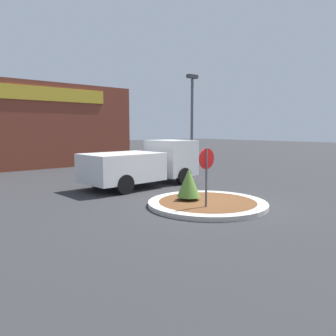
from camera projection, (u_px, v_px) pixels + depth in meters
The scene contains 7 objects.
ground_plane at pixel (207, 206), 11.20m from camera, with size 120.00×120.00×0.00m, color #2D2D30.
traffic_island at pixel (207, 204), 11.19m from camera, with size 4.06×4.06×0.15m.
stop_sign at pixel (206, 168), 10.29m from camera, with size 0.66×0.07×2.03m.
island_shrub at pixel (189, 183), 11.37m from camera, with size 0.81×0.81×1.11m.
utility_truck at pixel (144, 163), 15.08m from camera, with size 5.61×2.54×2.08m.
storefront_building at pixel (14, 126), 22.94m from camera, with size 15.26×6.07×5.71m.
light_pole at pixel (192, 115), 19.42m from camera, with size 0.70×0.30×5.79m.
Camera 1 is at (-8.09, -7.52, 2.60)m, focal length 35.00 mm.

